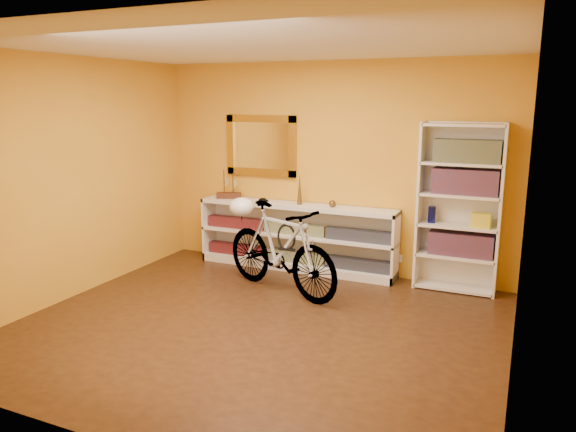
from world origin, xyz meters
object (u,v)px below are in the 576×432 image
at_px(bookcase, 459,208).
at_px(bicycle, 280,249).
at_px(helmet, 241,207).
at_px(console_unit, 296,237).

height_order(bookcase, bicycle, bookcase).
height_order(bicycle, helmet, bicycle).
bearing_deg(console_unit, bicycle, -78.13).
distance_m(bookcase, bicycle, 2.04).
bearing_deg(console_unit, helmet, -124.81).
xyz_separation_m(console_unit, helmet, (-0.43, -0.62, 0.47)).
xyz_separation_m(bookcase, helmet, (-2.40, -0.65, -0.06)).
xyz_separation_m(bookcase, bicycle, (-1.79, -0.89, -0.44)).
xyz_separation_m(console_unit, bicycle, (0.18, -0.86, 0.08)).
bearing_deg(helmet, bookcase, 15.12).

